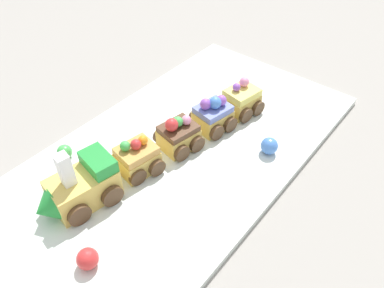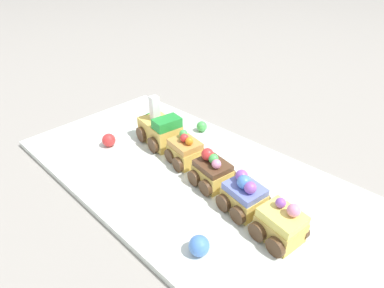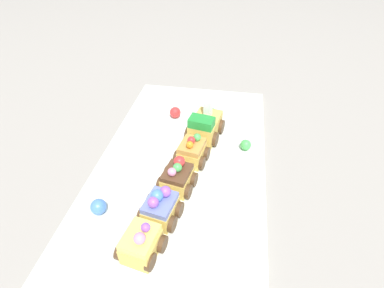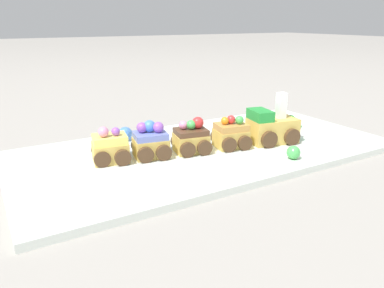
{
  "view_description": "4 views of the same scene",
  "coord_description": "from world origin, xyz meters",
  "views": [
    {
      "loc": [
        0.29,
        0.29,
        0.43
      ],
      "look_at": [
        -0.03,
        0.03,
        0.04
      ],
      "focal_mm": 35.0,
      "sensor_mm": 36.0,
      "label": 1
    },
    {
      "loc": [
        -0.28,
        0.3,
        0.34
      ],
      "look_at": [
        0.04,
        -0.04,
        0.04
      ],
      "focal_mm": 28.0,
      "sensor_mm": 36.0,
      "label": 2
    },
    {
      "loc": [
        -0.41,
        -0.1,
        0.43
      ],
      "look_at": [
        0.03,
        -0.02,
        0.07
      ],
      "focal_mm": 28.0,
      "sensor_mm": 36.0,
      "label": 3
    },
    {
      "loc": [
        -0.35,
        -0.56,
        0.24
      ],
      "look_at": [
        -0.05,
        -0.03,
        0.04
      ],
      "focal_mm": 35.0,
      "sensor_mm": 36.0,
      "label": 4
    }
  ],
  "objects": [
    {
      "name": "cake_car_chocolate",
      "position": [
        -0.03,
        -0.01,
        0.04
      ],
      "size": [
        0.07,
        0.07,
        0.06
      ],
      "rotation": [
        0.0,
        0.0,
        -0.18
      ],
      "color": "#E0BC56",
      "rests_on": "display_board"
    },
    {
      "name": "gumball_green",
      "position": [
        0.1,
        -0.13,
        0.02
      ],
      "size": [
        0.02,
        0.02,
        0.02
      ],
      "primitive_type": "sphere",
      "color": "#4CBC56",
      "rests_on": "display_board"
    },
    {
      "name": "ground_plane",
      "position": [
        0.0,
        0.0,
        0.0
      ],
      "size": [
        10.0,
        10.0,
        0.0
      ],
      "primitive_type": "plane",
      "color": "gray"
    },
    {
      "name": "gumball_red",
      "position": [
        0.19,
        0.05,
        0.03
      ],
      "size": [
        0.03,
        0.03,
        0.03
      ],
      "primitive_type": "sphere",
      "color": "red",
      "rests_on": "display_board"
    },
    {
      "name": "gumball_blue",
      "position": [
        -0.11,
        0.11,
        0.03
      ],
      "size": [
        0.03,
        0.03,
        0.03
      ],
      "primitive_type": "sphere",
      "color": "#4C84E0",
      "rests_on": "display_board"
    },
    {
      "name": "display_board",
      "position": [
        0.0,
        0.0,
        0.01
      ],
      "size": [
        0.69,
        0.34,
        0.01
      ],
      "primitive_type": "cube",
      "color": "silver",
      "rests_on": "ground_plane"
    },
    {
      "name": "cake_car_caramel",
      "position": [
        0.04,
        -0.02,
        0.03
      ],
      "size": [
        0.07,
        0.07,
        0.06
      ],
      "rotation": [
        0.0,
        0.0,
        -0.18
      ],
      "color": "#E0BC56",
      "rests_on": "display_board"
    },
    {
      "name": "cake_car_lemon",
      "position": [
        -0.18,
        0.02,
        0.03
      ],
      "size": [
        0.07,
        0.07,
        0.06
      ],
      "rotation": [
        0.0,
        0.0,
        -0.18
      ],
      "color": "#E0BC56",
      "rests_on": "display_board"
    },
    {
      "name": "cake_car_blueberry",
      "position": [
        -0.11,
        0.01,
        0.04
      ],
      "size": [
        0.07,
        0.07,
        0.06
      ],
      "rotation": [
        0.0,
        0.0,
        -0.18
      ],
      "color": "#E0BC56",
      "rests_on": "display_board"
    },
    {
      "name": "cake_train_locomotive",
      "position": [
        0.14,
        -0.04,
        0.04
      ],
      "size": [
        0.12,
        0.08,
        0.1
      ],
      "rotation": [
        0.0,
        0.0,
        -0.18
      ],
      "color": "#E0BC56",
      "rests_on": "display_board"
    }
  ]
}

